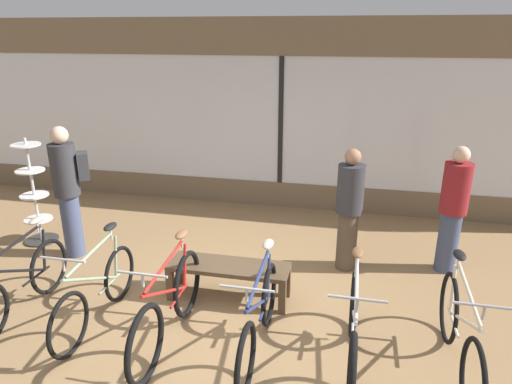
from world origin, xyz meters
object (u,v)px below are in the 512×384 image
object	(u,v)px
bicycle_far_right	(460,336)
bicycle_left	(97,292)
bicycle_center_left	(169,307)
customer_mid_floor	(68,188)
bicycle_far_left	(20,284)
customer_by_window	(453,208)
customer_near_rack	(349,208)
bicycle_right	(353,331)
bicycle_center_right	(259,319)
accessory_rack	(35,200)
display_bench	(229,271)

from	to	relation	value
bicycle_far_right	bicycle_left	bearing A→B (deg)	179.88
bicycle_center_left	customer_mid_floor	size ratio (longest dim) A/B	0.98
bicycle_far_left	customer_by_window	xyz separation A→B (m)	(4.73, 2.05, 0.50)
customer_near_rack	customer_mid_floor	bearing A→B (deg)	-173.60
bicycle_center_left	bicycle_right	size ratio (longest dim) A/B	1.04
customer_mid_floor	bicycle_far_right	bearing A→B (deg)	-16.24
bicycle_left	customer_near_rack	world-z (taller)	customer_near_rack
bicycle_center_left	bicycle_center_right	distance (m)	0.91
accessory_rack	customer_by_window	distance (m)	5.78
customer_by_window	customer_mid_floor	xyz separation A→B (m)	(-4.99, -0.63, 0.11)
bicycle_left	accessory_rack	bearing A→B (deg)	139.40
bicycle_center_left	bicycle_center_right	xyz separation A→B (m)	(0.91, 0.03, -0.02)
bicycle_center_left	bicycle_far_right	size ratio (longest dim) A/B	1.00
bicycle_left	display_bench	world-z (taller)	bicycle_left
display_bench	customer_mid_floor	world-z (taller)	customer_mid_floor
accessory_rack	customer_mid_floor	world-z (taller)	customer_mid_floor
bicycle_center_right	display_bench	xyz separation A→B (m)	(-0.54, 0.88, -0.02)
bicycle_far_right	customer_by_window	distance (m)	2.09
customer_by_window	customer_mid_floor	size ratio (longest dim) A/B	0.91
bicycle_far_left	customer_mid_floor	distance (m)	1.57
bicycle_right	bicycle_far_right	distance (m)	0.94
bicycle_far_left	customer_mid_floor	xyz separation A→B (m)	(-0.26, 1.42, 0.62)
bicycle_right	customer_near_rack	size ratio (longest dim) A/B	1.05
display_bench	customer_near_rack	size ratio (longest dim) A/B	0.86
bicycle_far_right	customer_by_window	xyz separation A→B (m)	(0.23, 2.02, 0.48)
bicycle_right	customer_by_window	bearing A→B (deg)	61.06
customer_mid_floor	customer_by_window	bearing A→B (deg)	7.24
bicycle_far_left	bicycle_far_right	world-z (taller)	bicycle_far_right
accessory_rack	customer_mid_floor	size ratio (longest dim) A/B	0.86
bicycle_far_left	bicycle_center_right	xyz separation A→B (m)	(2.68, -0.07, 0.00)
bicycle_center_right	bicycle_right	xyz separation A→B (m)	(0.88, 0.01, 0.00)
bicycle_right	bicycle_far_right	bearing A→B (deg)	5.98
bicycle_left	bicycle_right	world-z (taller)	bicycle_right
bicycle_left	customer_near_rack	distance (m)	3.16
display_bench	customer_by_window	size ratio (longest dim) A/B	0.84
bicycle_center_right	customer_mid_floor	size ratio (longest dim) A/B	0.95
bicycle_right	bicycle_far_right	world-z (taller)	bicycle_far_right
bicycle_far_left	customer_mid_floor	world-z (taller)	customer_mid_floor
bicycle_left	customer_mid_floor	xyz separation A→B (m)	(-1.16, 1.38, 0.62)
customer_mid_floor	bicycle_center_right	bearing A→B (deg)	-26.91
bicycle_right	bicycle_left	bearing A→B (deg)	177.73
bicycle_far_left	bicycle_right	distance (m)	3.56
customer_by_window	display_bench	bearing A→B (deg)	-154.31
bicycle_far_left	accessory_rack	distance (m)	2.01
bicycle_left	bicycle_far_left	bearing A→B (deg)	-177.39
bicycle_right	display_bench	size ratio (longest dim) A/B	1.22
bicycle_right	accessory_rack	bearing A→B (deg)	159.01
bicycle_far_left	bicycle_center_right	bearing A→B (deg)	-1.52
bicycle_far_left	customer_by_window	bearing A→B (deg)	23.45
customer_near_rack	bicycle_far_right	bearing A→B (deg)	-59.86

